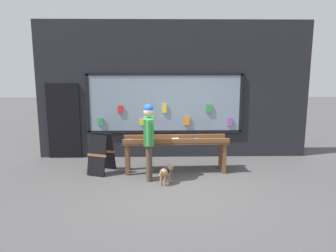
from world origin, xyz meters
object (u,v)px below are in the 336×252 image
(person_browsing, at_px, (149,136))
(sandwich_board_sign, at_px, (101,153))
(display_table_main, at_px, (175,144))
(small_dog, at_px, (166,171))

(person_browsing, bearing_deg, sandwich_board_sign, 64.29)
(display_table_main, xyz_separation_m, small_dog, (-0.24, -0.84, -0.42))
(display_table_main, distance_m, person_browsing, 0.91)
(display_table_main, relative_size, person_browsing, 1.45)
(sandwich_board_sign, bearing_deg, small_dog, -7.65)
(person_browsing, height_order, sandwich_board_sign, person_browsing)
(small_dog, bearing_deg, person_browsing, 85.66)
(person_browsing, relative_size, sandwich_board_sign, 1.83)
(display_table_main, bearing_deg, sandwich_board_sign, -179.12)
(display_table_main, xyz_separation_m, sandwich_board_sign, (-1.80, -0.03, -0.22))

